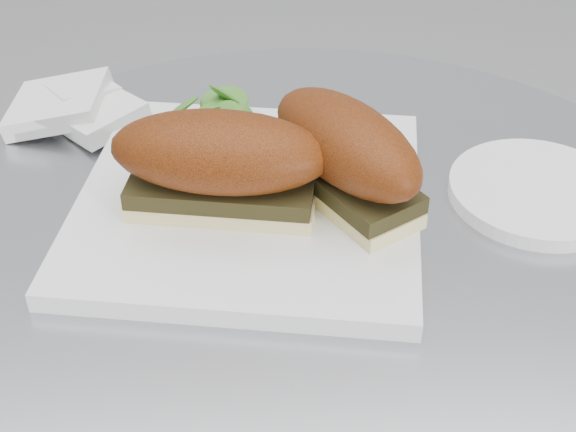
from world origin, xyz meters
name	(u,v)px	position (x,y,z in m)	size (l,w,h in m)	color
plate	(250,201)	(-0.04, 0.06, 0.74)	(0.27, 0.27, 0.02)	white
sandwich_left	(220,162)	(-0.06, 0.04, 0.79)	(0.18, 0.11, 0.08)	#F9E69B
sandwich_right	(346,152)	(0.03, 0.05, 0.79)	(0.14, 0.17, 0.08)	#F9E69B
salad	(208,122)	(-0.07, 0.13, 0.77)	(0.11, 0.11, 0.05)	#589430
napkin	(81,116)	(-0.19, 0.21, 0.74)	(0.12, 0.12, 0.02)	white
saucer	(537,192)	(0.19, 0.05, 0.74)	(0.14, 0.14, 0.01)	white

